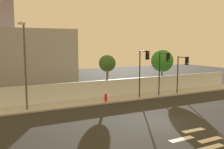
{
  "coord_description": "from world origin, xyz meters",
  "views": [
    {
      "loc": [
        -11.3,
        -14.58,
        5.86
      ],
      "look_at": [
        -0.64,
        6.5,
        2.93
      ],
      "focal_mm": 40.34,
      "sensor_mm": 36.0,
      "label": 1
    }
  ],
  "objects_px": {
    "traffic_light_left": "(164,65)",
    "roadside_tree_leftmost": "(107,64)",
    "street_lamp_curbside": "(25,60)",
    "roadside_tree_midleft": "(162,61)",
    "traffic_light_right": "(144,64)",
    "fire_hydrant": "(106,97)",
    "traffic_light_center": "(183,67)"
  },
  "relations": [
    {
      "from": "traffic_light_left",
      "to": "roadside_tree_midleft",
      "type": "distance_m",
      "value": 4.38
    },
    {
      "from": "roadside_tree_leftmost",
      "to": "traffic_light_center",
      "type": "bearing_deg",
      "value": -26.35
    },
    {
      "from": "traffic_light_left",
      "to": "roadside_tree_leftmost",
      "type": "relative_size",
      "value": 1.02
    },
    {
      "from": "traffic_light_left",
      "to": "roadside_tree_midleft",
      "type": "relative_size",
      "value": 0.93
    },
    {
      "from": "fire_hydrant",
      "to": "traffic_light_center",
      "type": "bearing_deg",
      "value": -4.56
    },
    {
      "from": "street_lamp_curbside",
      "to": "roadside_tree_midleft",
      "type": "height_order",
      "value": "street_lamp_curbside"
    },
    {
      "from": "traffic_light_left",
      "to": "roadside_tree_leftmost",
      "type": "height_order",
      "value": "traffic_light_left"
    },
    {
      "from": "street_lamp_curbside",
      "to": "fire_hydrant",
      "type": "relative_size",
      "value": 9.26
    },
    {
      "from": "traffic_light_right",
      "to": "traffic_light_center",
      "type": "bearing_deg",
      "value": -1.43
    },
    {
      "from": "roadside_tree_leftmost",
      "to": "roadside_tree_midleft",
      "type": "xyz_separation_m",
      "value": [
        7.57,
        0.0,
        0.08
      ]
    },
    {
      "from": "traffic_light_center",
      "to": "roadside_tree_leftmost",
      "type": "distance_m",
      "value": 8.4
    },
    {
      "from": "fire_hydrant",
      "to": "traffic_light_left",
      "type": "bearing_deg",
      "value": -4.87
    },
    {
      "from": "fire_hydrant",
      "to": "roadside_tree_leftmost",
      "type": "relative_size",
      "value": 0.17
    },
    {
      "from": "traffic_light_left",
      "to": "traffic_light_center",
      "type": "relative_size",
      "value": 1.1
    },
    {
      "from": "traffic_light_right",
      "to": "roadside_tree_midleft",
      "type": "xyz_separation_m",
      "value": [
        5.17,
        3.6,
        -0.09
      ]
    },
    {
      "from": "traffic_light_left",
      "to": "fire_hydrant",
      "type": "relative_size",
      "value": 5.91
    },
    {
      "from": "traffic_light_center",
      "to": "street_lamp_curbside",
      "type": "height_order",
      "value": "street_lamp_curbside"
    },
    {
      "from": "traffic_light_right",
      "to": "roadside_tree_leftmost",
      "type": "height_order",
      "value": "traffic_light_right"
    },
    {
      "from": "traffic_light_left",
      "to": "roadside_tree_leftmost",
      "type": "distance_m",
      "value": 6.17
    },
    {
      "from": "traffic_light_left",
      "to": "fire_hydrant",
      "type": "bearing_deg",
      "value": 175.13
    },
    {
      "from": "traffic_light_left",
      "to": "street_lamp_curbside",
      "type": "xyz_separation_m",
      "value": [
        -14.13,
        0.66,
        0.87
      ]
    },
    {
      "from": "street_lamp_curbside",
      "to": "fire_hydrant",
      "type": "distance_m",
      "value": 8.42
    },
    {
      "from": "street_lamp_curbside",
      "to": "roadside_tree_midleft",
      "type": "bearing_deg",
      "value": 9.89
    },
    {
      "from": "traffic_light_right",
      "to": "fire_hydrant",
      "type": "height_order",
      "value": "traffic_light_right"
    },
    {
      "from": "fire_hydrant",
      "to": "roadside_tree_midleft",
      "type": "xyz_separation_m",
      "value": [
        9.19,
        3.0,
        3.12
      ]
    },
    {
      "from": "traffic_light_right",
      "to": "roadside_tree_leftmost",
      "type": "relative_size",
      "value": 1.09
    },
    {
      "from": "traffic_light_left",
      "to": "roadside_tree_midleft",
      "type": "xyz_separation_m",
      "value": [
        2.53,
        3.56,
        0.1
      ]
    },
    {
      "from": "roadside_tree_leftmost",
      "to": "fire_hydrant",
      "type": "bearing_deg",
      "value": -118.39
    },
    {
      "from": "traffic_light_center",
      "to": "roadside_tree_midleft",
      "type": "xyz_separation_m",
      "value": [
        0.05,
        3.73,
        0.4
      ]
    },
    {
      "from": "traffic_light_right",
      "to": "roadside_tree_leftmost",
      "type": "xyz_separation_m",
      "value": [
        -2.4,
        3.6,
        -0.17
      ]
    },
    {
      "from": "traffic_light_left",
      "to": "traffic_light_right",
      "type": "xyz_separation_m",
      "value": [
        -2.64,
        -0.03,
        0.2
      ]
    },
    {
      "from": "traffic_light_center",
      "to": "roadside_tree_midleft",
      "type": "relative_size",
      "value": 0.84
    }
  ]
}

